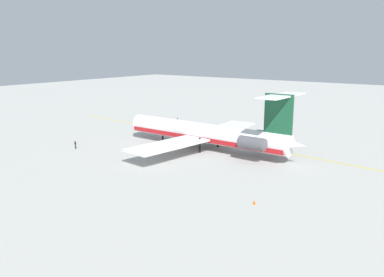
{
  "coord_description": "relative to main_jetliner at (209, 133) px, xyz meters",
  "views": [
    {
      "loc": [
        -42.63,
        70.7,
        18.98
      ],
      "look_at": [
        -0.02,
        12.45,
        2.76
      ],
      "focal_mm": 37.25,
      "sensor_mm": 36.0,
      "label": 1
    }
  ],
  "objects": [
    {
      "name": "ground_crew_near_nose",
      "position": [
        21.41,
        -17.31,
        -2.12
      ],
      "size": [
        0.27,
        0.4,
        1.71
      ],
      "rotation": [
        0.0,
        0.0,
        3.61
      ],
      "color": "black",
      "rests_on": "ground"
    },
    {
      "name": "ground_crew_near_tail",
      "position": [
        22.38,
        -12.98,
        -2.13
      ],
      "size": [
        0.27,
        0.41,
        1.7
      ],
      "rotation": [
        0.0,
        0.0,
        5.91
      ],
      "color": "black",
      "rests_on": "ground"
    },
    {
      "name": "safety_cone_nose",
      "position": [
        -20.12,
        19.77,
        -2.93
      ],
      "size": [
        0.4,
        0.4,
        0.55
      ],
      "primitive_type": "cone",
      "color": "#EA590F",
      "rests_on": "ground"
    },
    {
      "name": "ground_crew_portside",
      "position": [
        21.25,
        14.93,
        -2.14
      ],
      "size": [
        0.42,
        0.27,
        1.67
      ],
      "rotation": [
        0.0,
        0.0,
        4.93
      ],
      "color": "black",
      "rests_on": "ground"
    },
    {
      "name": "main_jetliner",
      "position": [
        0.0,
        0.0,
        0.0
      ],
      "size": [
        40.28,
        35.84,
        11.75
      ],
      "rotation": [
        0.0,
        0.0,
        -0.03
      ],
      "color": "white",
      "rests_on": "ground"
    },
    {
      "name": "taxiway_centreline",
      "position": [
        1.13,
        -7.91,
        -3.2
      ],
      "size": [
        100.13,
        10.88,
        0.01
      ],
      "primitive_type": "cube",
      "rotation": [
        0.0,
        0.0,
        -0.1
      ],
      "color": "gold",
      "rests_on": "ground"
    },
    {
      "name": "ground",
      "position": [
        1.15,
        -8.48,
        -3.2
      ],
      "size": [
        326.42,
        326.42,
        0.0
      ],
      "primitive_type": "plane",
      "color": "#ADADA8"
    }
  ]
}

